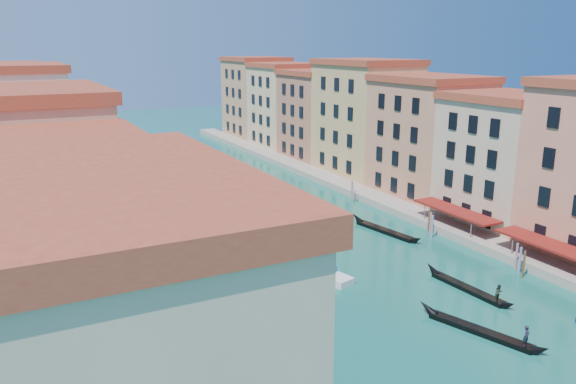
% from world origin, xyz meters
% --- Properties ---
extents(left_bank_palazzos, '(12.80, 128.40, 21.00)m').
position_xyz_m(left_bank_palazzos, '(-26.00, 64.68, 9.71)').
color(left_bank_palazzos, tan).
rests_on(left_bank_palazzos, ground).
extents(right_bank_palazzos, '(12.80, 128.40, 21.00)m').
position_xyz_m(right_bank_palazzos, '(30.00, 65.00, 9.75)').
color(right_bank_palazzos, brown).
rests_on(right_bank_palazzos, ground).
extents(quay, '(4.00, 140.00, 1.00)m').
position_xyz_m(quay, '(22.00, 65.00, 0.50)').
color(quay, gray).
rests_on(quay, ground).
extents(restaurant_awnings, '(3.20, 44.55, 3.12)m').
position_xyz_m(restaurant_awnings, '(22.19, 23.00, 2.99)').
color(restaurant_awnings, maroon).
rests_on(restaurant_awnings, ground).
extents(mooring_poles_right, '(1.44, 54.24, 3.20)m').
position_xyz_m(mooring_poles_right, '(19.10, 28.80, 1.30)').
color(mooring_poles_right, brown).
rests_on(mooring_poles_right, ground).
extents(vaporetto_near, '(10.73, 18.65, 2.74)m').
position_xyz_m(vaporetto_near, '(-12.58, 23.68, 1.23)').
color(vaporetto_near, white).
rests_on(vaporetto_near, ground).
extents(vaporetto_far, '(4.30, 18.66, 2.77)m').
position_xyz_m(vaporetto_far, '(-4.31, 81.94, 1.25)').
color(vaporetto_far, silver).
rests_on(vaporetto_far, ground).
extents(gondola_fore, '(4.66, 11.41, 2.35)m').
position_xyz_m(gondola_fore, '(5.84, 18.35, 0.40)').
color(gondola_fore, black).
rests_on(gondola_fore, ground).
extents(gondola_right, '(1.67, 11.37, 2.26)m').
position_xyz_m(gondola_right, '(11.09, 24.95, 0.43)').
color(gondola_right, black).
rests_on(gondola_right, ground).
extents(gondola_far, '(3.00, 12.41, 1.76)m').
position_xyz_m(gondola_far, '(14.41, 43.42, 0.36)').
color(gondola_far, black).
rests_on(gondola_far, ground).
extents(motorboat_mid, '(3.66, 6.78, 1.34)m').
position_xyz_m(motorboat_mid, '(0.16, 34.33, 0.52)').
color(motorboat_mid, silver).
rests_on(motorboat_mid, ground).
extents(motorboat_far, '(4.25, 8.35, 1.66)m').
position_xyz_m(motorboat_far, '(4.47, 85.36, 0.64)').
color(motorboat_far, silver).
rests_on(motorboat_far, ground).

